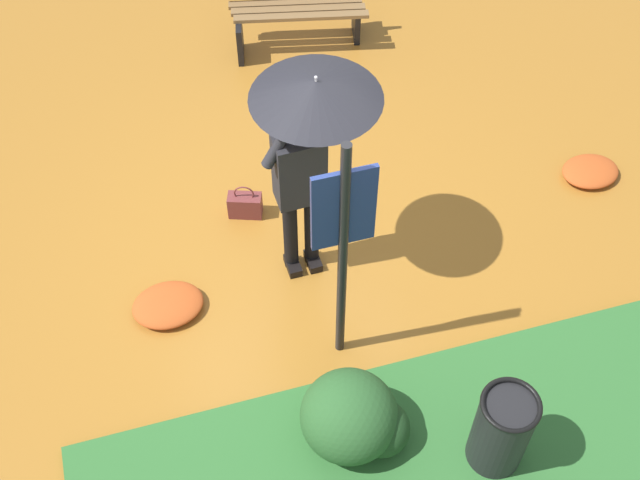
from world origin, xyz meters
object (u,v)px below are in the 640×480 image
(park_bench, at_px, (297,12))
(handbag, at_px, (245,205))
(info_sign_post, at_px, (343,234))
(person_with_umbrella, at_px, (309,131))
(trash_bin, at_px, (501,431))

(park_bench, bearing_deg, handbag, -116.06)
(info_sign_post, bearing_deg, person_with_umbrella, 89.32)
(person_with_umbrella, xyz_separation_m, info_sign_post, (-0.01, -0.91, -0.11))
(person_with_umbrella, distance_m, handbag, 1.62)
(info_sign_post, xyz_separation_m, park_bench, (0.67, 3.78, -1.04))
(info_sign_post, distance_m, trash_bin, 1.78)
(park_bench, bearing_deg, trash_bin, -88.41)
(person_with_umbrella, height_order, info_sign_post, info_sign_post)
(info_sign_post, height_order, park_bench, info_sign_post)
(handbag, relative_size, park_bench, 0.26)
(trash_bin, bearing_deg, person_with_umbrella, 110.64)
(person_with_umbrella, distance_m, trash_bin, 2.53)
(info_sign_post, height_order, trash_bin, info_sign_post)
(info_sign_post, xyz_separation_m, handbag, (-0.42, 1.56, -1.32))
(trash_bin, bearing_deg, handbag, 113.82)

